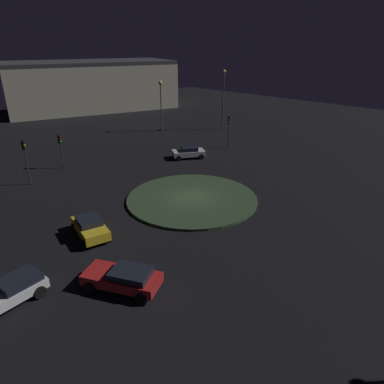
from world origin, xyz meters
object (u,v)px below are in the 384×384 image
Objects in this scene: car_silver at (189,152)px; car_red at (124,278)px; traffic_light_south at (60,145)px; car_white at (5,294)px; streetlamp_southwest_near at (161,96)px; store_building at (91,85)px; traffic_light_southwest at (229,126)px; traffic_light_southeast at (25,154)px; streetlamp_southwest at (223,89)px; car_yellow at (90,227)px.

car_silver is 0.89× the size of car_red.
car_white is at bearing -48.22° from traffic_light_south.
streetlamp_southwest_near reaches higher than car_silver.
traffic_light_south is (12.50, -7.42, 1.97)m from car_silver.
store_building is at bearing -56.60° from car_red.
traffic_light_southwest is (-19.08, 8.22, 0.32)m from traffic_light_south.
streetlamp_southwest_near is at bearing -119.34° from traffic_light_southwest.
store_building is at bearing -132.19° from car_white.
traffic_light_south is 0.49× the size of streetlamp_southwest_near.
streetlamp_southwest_near reaches higher than traffic_light_south.
traffic_light_southeast is (17.15, -5.10, 2.44)m from car_silver.
traffic_light_southeast is at bearing -163.97° from car_silver.
traffic_light_southeast is 25.32m from streetlamp_southwest_near.
traffic_light_southeast is 1.05× the size of traffic_light_southwest.
streetlamp_southwest reaches higher than traffic_light_southwest.
car_yellow reaches higher than car_white.
car_silver is 7.01m from traffic_light_southwest.
streetlamp_southwest is at bearing 116.11° from store_building.
traffic_light_southwest is 0.46× the size of streetlamp_southwest.
car_red is at bearing 79.01° from store_building.
traffic_light_southeast is 0.49× the size of streetlamp_southwest.
store_building reaches higher than traffic_light_south.
car_white is at bearing -58.20° from traffic_light_southeast.
streetlamp_southwest_near is (-25.09, -20.91, 4.66)m from car_yellow.
car_white is 40.46m from streetlamp_southwest_near.
car_yellow is 16.64m from traffic_light_south.
car_red is at bearing -111.06° from car_silver.
streetlamp_southwest_near is (-6.85, -12.84, 4.67)m from car_silver.
traffic_light_south is at bearing -178.09° from car_silver.
streetlamp_southwest_near reaches higher than car_red.
store_building is at bearing -123.36° from traffic_light_southwest.
traffic_light_south is at bearing -51.52° from traffic_light_southwest.
traffic_light_south is 0.11× the size of store_building.
car_red is 41.04m from streetlamp_southwest.
store_building reaches higher than car_red.
car_red is (-5.26, 3.40, 0.01)m from car_white.
traffic_light_southwest is 0.55× the size of streetlamp_southwest_near.
store_building is (-27.31, -33.74, 1.55)m from traffic_light_southeast.
streetlamp_southwest reaches higher than traffic_light_south.
car_white is 22.76m from traffic_light_south.
traffic_light_southeast reaches higher than car_silver.
car_white is at bearing 73.17° from store_building.
streetlamp_southwest_near reaches higher than traffic_light_southeast.
car_red is 1.12× the size of traffic_light_southwest.
traffic_light_southwest is at bearing 88.86° from streetlamp_southwest_near.
car_yellow reaches higher than car_silver.
car_silver is 1.00× the size of traffic_light_southwest.
traffic_light_southeast reaches higher than traffic_light_south.
car_white is 33.62m from traffic_light_southwest.
traffic_light_southwest is (-23.73, 5.91, -0.16)m from traffic_light_southeast.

